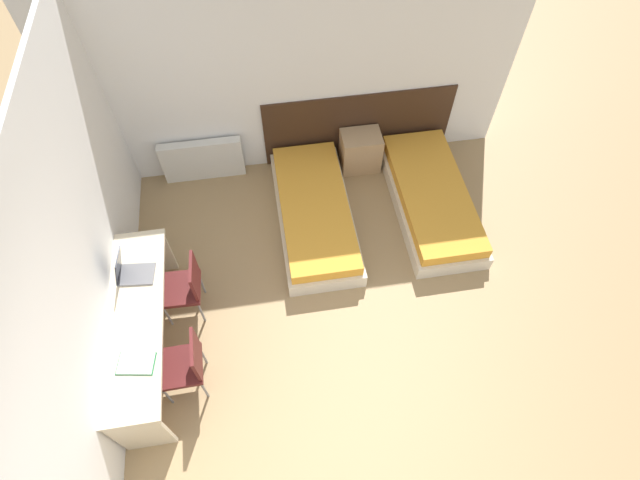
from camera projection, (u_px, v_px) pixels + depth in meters
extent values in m
plane|color=#9E7F56|center=(356.00, 459.00, 4.57)|extent=(20.00, 20.00, 0.00)
cube|color=white|center=(296.00, 74.00, 5.59)|extent=(5.18, 0.05, 2.70)
cube|color=white|center=(83.00, 237.00, 4.33)|extent=(0.05, 4.80, 2.70)
cube|color=#382316|center=(358.00, 126.00, 6.34)|extent=(2.41, 0.03, 0.98)
cube|color=beige|center=(315.00, 216.00, 6.03)|extent=(0.87, 2.00, 0.20)
cube|color=gold|center=(315.00, 207.00, 5.89)|extent=(0.79, 1.92, 0.14)
cube|color=beige|center=(430.00, 201.00, 6.15)|extent=(0.87, 2.00, 0.20)
cube|color=gold|center=(433.00, 192.00, 6.01)|extent=(0.79, 1.92, 0.14)
cube|color=tan|center=(360.00, 151.00, 6.41)|extent=(0.50, 0.37, 0.53)
cube|color=silver|center=(203.00, 160.00, 6.28)|extent=(1.01, 0.12, 0.58)
cube|color=beige|center=(135.00, 318.00, 4.58)|extent=(0.51, 1.95, 0.04)
cube|color=beige|center=(143.00, 435.00, 4.36)|extent=(0.46, 0.04, 0.70)
cube|color=beige|center=(150.00, 253.00, 5.42)|extent=(0.46, 0.04, 0.70)
cube|color=#511919|center=(180.00, 289.00, 5.09)|extent=(0.42, 0.42, 0.05)
cube|color=#511919|center=(194.00, 276.00, 4.92)|extent=(0.04, 0.37, 0.39)
cylinder|color=slate|center=(168.00, 316.00, 5.16)|extent=(0.02, 0.02, 0.40)
cylinder|color=slate|center=(170.00, 287.00, 5.36)|extent=(0.02, 0.02, 0.40)
cylinder|color=slate|center=(201.00, 312.00, 5.19)|extent=(0.02, 0.02, 0.40)
cylinder|color=slate|center=(202.00, 283.00, 5.38)|extent=(0.02, 0.02, 0.40)
cube|color=#511919|center=(180.00, 367.00, 4.62)|extent=(0.41, 0.41, 0.05)
cube|color=#511919|center=(196.00, 354.00, 4.46)|extent=(0.04, 0.37, 0.39)
cylinder|color=slate|center=(168.00, 396.00, 4.70)|extent=(0.02, 0.02, 0.40)
cylinder|color=slate|center=(168.00, 361.00, 4.89)|extent=(0.02, 0.02, 0.40)
cylinder|color=slate|center=(205.00, 389.00, 4.73)|extent=(0.02, 0.02, 0.40)
cylinder|color=slate|center=(203.00, 355.00, 4.92)|extent=(0.02, 0.02, 0.40)
cube|color=slate|center=(137.00, 274.00, 4.82)|extent=(0.36, 0.27, 0.02)
cube|color=black|center=(118.00, 266.00, 4.67)|extent=(0.13, 0.25, 0.33)
cube|color=#236B3D|center=(136.00, 364.00, 4.31)|extent=(0.35, 0.25, 0.01)
cube|color=white|center=(136.00, 363.00, 4.31)|extent=(0.33, 0.24, 0.01)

